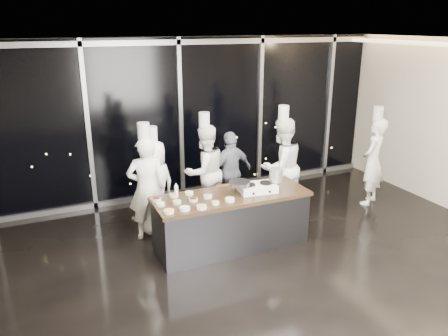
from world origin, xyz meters
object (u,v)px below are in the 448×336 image
object	(u,v)px
chef_right	(281,166)
chef_side	(373,161)
stock_pot	(276,175)
stove	(257,188)
chef_far_left	(147,188)
chef_left	(154,186)
chef_center	(205,171)
guest	(231,172)
demo_counter	(231,221)
frying_pan	(239,183)

from	to	relation	value
chef_right	chef_side	world-z (taller)	chef_right
stock_pot	chef_side	size ratio (longest dim) A/B	0.11
stove	chef_side	bearing A→B (deg)	18.37
chef_far_left	chef_left	distance (m)	0.28
chef_far_left	chef_center	world-z (taller)	chef_far_left
stock_pot	chef_center	world-z (taller)	chef_center
stove	chef_far_left	bearing A→B (deg)	157.00
chef_far_left	chef_right	xyz separation A→B (m)	(2.54, 0.02, 0.03)
guest	chef_side	world-z (taller)	chef_side
demo_counter	stove	distance (m)	0.67
chef_center	chef_right	bearing A→B (deg)	150.74
frying_pan	chef_side	bearing A→B (deg)	16.40
frying_pan	chef_right	world-z (taller)	chef_right
chef_left	guest	distance (m)	1.57
chef_far_left	guest	xyz separation A→B (m)	(1.72, 0.47, -0.11)
frying_pan	chef_center	size ratio (longest dim) A/B	0.30
stove	frying_pan	world-z (taller)	frying_pan
stove	chef_center	size ratio (longest dim) A/B	0.32
demo_counter	chef_right	size ratio (longest dim) A/B	1.20
stove	frying_pan	xyz separation A→B (m)	(-0.30, 0.05, 0.10)
chef_right	demo_counter	bearing A→B (deg)	22.01
chef_center	chef_right	distance (m)	1.42
frying_pan	chef_side	xyz separation A→B (m)	(3.15, 0.54, -0.18)
chef_left	demo_counter	bearing A→B (deg)	111.93
guest	chef_far_left	bearing A→B (deg)	2.56
demo_counter	frying_pan	size ratio (longest dim) A/B	4.17
demo_counter	chef_far_left	distance (m)	1.49
chef_right	stove	bearing A→B (deg)	33.38
chef_left	chef_side	distance (m)	4.27
demo_counter	guest	world-z (taller)	guest
stock_pot	guest	bearing A→B (deg)	96.11
frying_pan	chef_right	bearing A→B (deg)	40.83
chef_side	chef_center	bearing A→B (deg)	-45.16
chef_center	chef_side	xyz separation A→B (m)	(3.23, -0.74, 0.01)
stove	chef_far_left	size ratio (longest dim) A/B	0.31
stove	stock_pot	world-z (taller)	stock_pot
demo_counter	chef_left	bearing A→B (deg)	132.08
demo_counter	stove	world-z (taller)	stove
stock_pot	chef_side	bearing A→B (deg)	13.79
stock_pot	chef_right	size ratio (longest dim) A/B	0.10
stove	chef_side	world-z (taller)	chef_side
demo_counter	chef_center	distance (m)	1.35
chef_center	frying_pan	bearing A→B (deg)	81.54
chef_left	chef_right	xyz separation A→B (m)	(2.37, -0.19, 0.10)
demo_counter	chef_far_left	world-z (taller)	chef_far_left
chef_center	guest	xyz separation A→B (m)	(0.54, 0.04, -0.10)
guest	demo_counter	bearing A→B (deg)	53.25
stock_pot	chef_far_left	size ratio (longest dim) A/B	0.11
stove	chef_right	distance (m)	1.34
chef_center	chef_side	world-z (taller)	same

